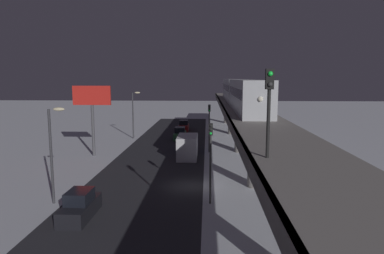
% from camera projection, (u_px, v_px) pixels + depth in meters
% --- Properties ---
extents(ground_plane, '(240.00, 240.00, 0.00)m').
position_uv_depth(ground_plane, '(191.00, 186.00, 32.06)').
color(ground_plane, silver).
extents(avenue_asphalt, '(11.00, 105.75, 0.01)m').
position_uv_depth(avenue_asphalt, '(144.00, 185.00, 32.25)').
color(avenue_asphalt, '#28282D').
rests_on(avenue_asphalt, ground_plane).
extents(elevated_railway, '(5.00, 105.75, 6.27)m').
position_uv_depth(elevated_railway, '(255.00, 128.00, 31.05)').
color(elevated_railway, gray).
rests_on(elevated_railway, ground_plane).
extents(subway_train, '(2.94, 36.87, 3.40)m').
position_uv_depth(subway_train, '(240.00, 92.00, 46.89)').
color(subway_train, '#B7BABF').
rests_on(subway_train, elevated_railway).
extents(rail_signal, '(0.36, 0.41, 4.00)m').
position_uv_depth(rail_signal, '(269.00, 98.00, 15.41)').
color(rail_signal, black).
rests_on(rail_signal, elevated_railway).
extents(sedan_green, '(1.91, 4.61, 1.97)m').
position_uv_depth(sedan_green, '(180.00, 134.00, 56.53)').
color(sedan_green, '#2D6038').
rests_on(sedan_green, ground_plane).
extents(sedan_black, '(1.80, 4.54, 1.97)m').
position_uv_depth(sedan_black, '(80.00, 206.00, 24.73)').
color(sedan_black, black).
rests_on(sedan_black, ground_plane).
extents(sedan_red, '(1.80, 4.12, 1.97)m').
position_uv_depth(sedan_red, '(184.00, 126.00, 65.62)').
color(sedan_red, '#A51E1E').
rests_on(sedan_red, ground_plane).
extents(box_truck, '(2.40, 7.40, 2.80)m').
position_uv_depth(box_truck, '(188.00, 146.00, 44.04)').
color(box_truck, navy).
rests_on(box_truck, ground_plane).
extents(traffic_light_near, '(0.32, 0.44, 6.40)m').
position_uv_depth(traffic_light_near, '(211.00, 152.00, 26.95)').
color(traffic_light_near, '#2D2D2D').
rests_on(traffic_light_near, ground_plane).
extents(traffic_light_mid, '(0.32, 0.44, 6.40)m').
position_uv_depth(traffic_light_mid, '(209.00, 121.00, 45.89)').
color(traffic_light_mid, '#2D2D2D').
rests_on(traffic_light_mid, ground_plane).
extents(commercial_billboard, '(4.80, 0.36, 8.90)m').
position_uv_depth(commercial_billboard, '(92.00, 102.00, 43.62)').
color(commercial_billboard, '#4C4C51').
rests_on(commercial_billboard, ground_plane).
extents(street_lamp_near, '(1.35, 0.44, 7.65)m').
position_uv_depth(street_lamp_near, '(53.00, 144.00, 26.89)').
color(street_lamp_near, '#38383D').
rests_on(street_lamp_near, ground_plane).
extents(street_lamp_far, '(1.35, 0.44, 7.65)m').
position_uv_depth(street_lamp_far, '(134.00, 109.00, 56.57)').
color(street_lamp_far, '#38383D').
rests_on(street_lamp_far, ground_plane).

